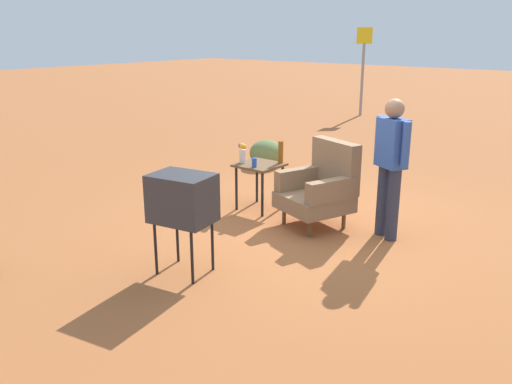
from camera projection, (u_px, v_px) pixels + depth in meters
name	position (u px, v px, depth m)	size (l,w,h in m)	color
ground_plane	(316.00, 225.00, 6.80)	(60.00, 60.00, 0.00)	#AD6033
armchair	(321.00, 187.00, 6.66)	(0.98, 0.99, 1.06)	brown
side_table	(260.00, 171.00, 7.25)	(0.56, 0.56, 0.64)	black
tv_on_stand	(182.00, 199.00, 5.25)	(0.67, 0.54, 1.03)	black
person_standing	(391.00, 160.00, 6.13)	(0.51, 0.36, 1.64)	#2D3347
road_sign	(363.00, 67.00, 15.12)	(0.33, 0.33, 2.44)	gray
bottle_tall_amber	(281.00, 152.00, 7.23)	(0.07, 0.07, 0.30)	brown
soda_can_blue	(254.00, 163.00, 7.03)	(0.07, 0.07, 0.12)	blue
flower_vase	(242.00, 152.00, 7.24)	(0.14, 0.10, 0.27)	silver
shrub_mid	(266.00, 153.00, 9.70)	(0.61, 0.61, 0.47)	olive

